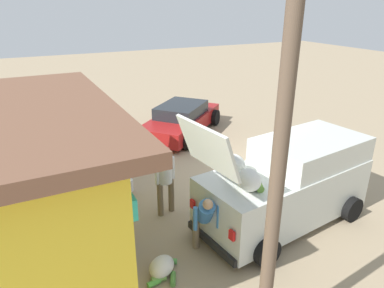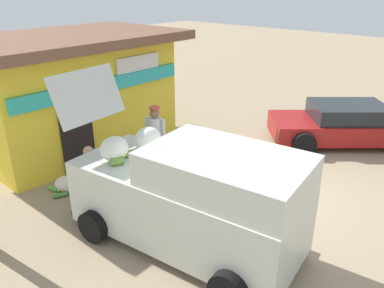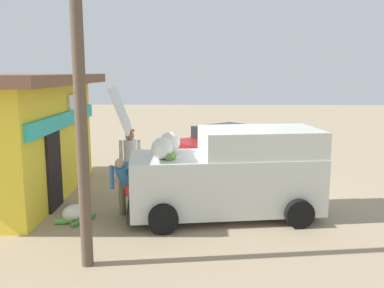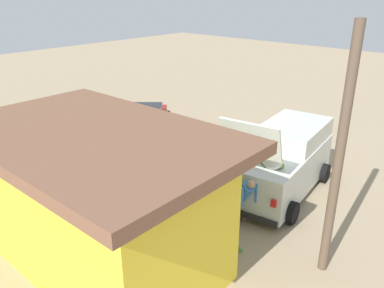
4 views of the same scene
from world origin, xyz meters
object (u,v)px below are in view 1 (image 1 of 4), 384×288
(parked_sedan, at_px, (181,119))
(customer_bending, at_px, (205,218))
(unloaded_banana_pile, at_px, (162,268))
(storefront_bar, at_px, (18,185))
(vendor_standing, at_px, (165,177))
(paint_bucket, at_px, (128,185))
(delivery_van, at_px, (288,183))

(parked_sedan, height_order, customer_bending, customer_bending)
(parked_sedan, distance_m, unloaded_banana_pile, 8.09)
(storefront_bar, distance_m, vendor_standing, 3.25)
(parked_sedan, xyz_separation_m, paint_bucket, (-3.66, 3.31, -0.42))
(customer_bending, relative_size, unloaded_banana_pile, 1.79)
(customer_bending, bearing_deg, vendor_standing, 6.15)
(parked_sedan, bearing_deg, paint_bucket, 137.84)
(customer_bending, distance_m, unloaded_banana_pile, 1.31)
(storefront_bar, xyz_separation_m, parked_sedan, (5.40, -5.94, -1.08))
(storefront_bar, bearing_deg, vendor_standing, -85.98)
(parked_sedan, height_order, vendor_standing, vendor_standing)
(storefront_bar, relative_size, customer_bending, 4.45)
(delivery_van, xyz_separation_m, unloaded_banana_pile, (-0.49, 3.43, -0.83))
(unloaded_banana_pile, distance_m, paint_bucket, 3.56)
(delivery_van, distance_m, unloaded_banana_pile, 3.57)
(unloaded_banana_pile, bearing_deg, vendor_standing, -24.05)
(storefront_bar, bearing_deg, paint_bucket, -56.46)
(paint_bucket, bearing_deg, customer_bending, -167.32)
(parked_sedan, bearing_deg, customer_bending, 159.58)
(storefront_bar, xyz_separation_m, unloaded_banana_pile, (-1.80, -2.28, -1.49))
(parked_sedan, bearing_deg, unloaded_banana_pile, 153.00)
(delivery_van, bearing_deg, unloaded_banana_pile, 98.06)
(storefront_bar, distance_m, unloaded_banana_pile, 3.26)
(storefront_bar, bearing_deg, customer_bending, -114.39)
(delivery_van, relative_size, customer_bending, 3.37)
(parked_sedan, height_order, unloaded_banana_pile, parked_sedan)
(unloaded_banana_pile, bearing_deg, delivery_van, -81.94)
(delivery_van, xyz_separation_m, customer_bending, (-0.22, 2.34, -0.16))
(paint_bucket, bearing_deg, parked_sedan, -42.16)
(delivery_van, xyz_separation_m, paint_bucket, (3.05, 3.08, -0.84))
(storefront_bar, height_order, parked_sedan, storefront_bar)
(vendor_standing, distance_m, paint_bucket, 1.83)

